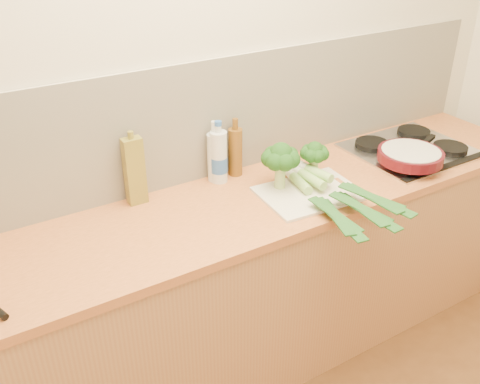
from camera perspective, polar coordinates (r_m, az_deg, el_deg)
name	(u,v)px	position (r m, az deg, el deg)	size (l,w,h in m)	color
room_shell	(203,122)	(2.36, -3.93, 7.48)	(3.50, 3.50, 3.50)	beige
counter	(238,288)	(2.51, -0.22, -10.16)	(3.20, 0.62, 0.90)	#AD7948
gas_hob	(411,149)	(2.84, 17.79, 4.44)	(0.58, 0.50, 0.04)	silver
chopping_board	(310,193)	(2.33, 7.44, -0.10)	(0.42, 0.31, 0.01)	white
broccoli_left	(281,158)	(2.29, 4.37, 3.64)	(0.17, 0.17, 0.21)	#A2C070
broccoli_right	(314,154)	(2.39, 7.95, 4.08)	(0.13, 0.13, 0.18)	#A2C070
leek_front	(310,191)	(2.28, 7.43, 0.06)	(0.16, 0.67, 0.04)	white
leek_mid	(323,186)	(2.30, 8.90, 0.62)	(0.11, 0.69, 0.04)	white
leek_back	(333,180)	(2.32, 9.91, 1.28)	(0.17, 0.65, 0.04)	white
skillet	(411,155)	(2.64, 17.74, 3.77)	(0.43, 0.30, 0.05)	#4A0C14
oil_tin	(135,171)	(2.23, -11.18, 2.24)	(0.08, 0.05, 0.32)	olive
glass_bottle	(215,156)	(2.39, -2.68, 3.83)	(0.07, 0.07, 0.28)	silver
amber_bottle	(235,151)	(2.43, -0.50, 4.38)	(0.06, 0.06, 0.27)	brown
water_bottle	(219,158)	(2.38, -2.28, 3.62)	(0.08, 0.08, 0.27)	silver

